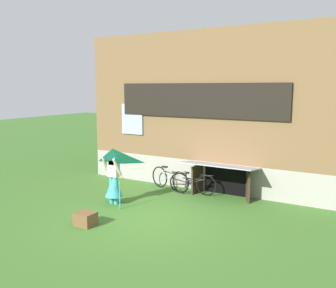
% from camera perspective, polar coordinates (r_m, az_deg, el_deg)
% --- Properties ---
extents(ground_plane, '(60.00, 60.00, 0.00)m').
position_cam_1_polar(ground_plane, '(10.00, -2.91, -11.27)').
color(ground_plane, '#3D6B28').
extents(log_house, '(8.78, 5.63, 5.30)m').
position_cam_1_polar(log_house, '(14.11, 8.73, 5.55)').
color(log_house, '#9E998E').
rests_on(log_house, ground_plane).
extents(person, '(0.61, 0.53, 1.65)m').
position_cam_1_polar(person, '(10.94, -8.55, -5.76)').
color(person, teal).
rests_on(person, ground_plane).
extents(kite, '(1.23, 1.26, 1.64)m').
position_cam_1_polar(kite, '(10.05, -8.64, -3.35)').
color(kite, '#2DB2CC').
rests_on(kite, ground_plane).
extents(bicycle_black, '(1.57, 0.31, 0.72)m').
position_cam_1_polar(bicycle_black, '(11.88, 3.90, -6.22)').
color(bicycle_black, black).
rests_on(bicycle_black, ground_plane).
extents(bicycle_silver, '(1.68, 0.52, 0.79)m').
position_cam_1_polar(bicycle_silver, '(12.31, 0.28, -5.51)').
color(bicycle_silver, black).
rests_on(bicycle_silver, ground_plane).
extents(wooden_crate, '(0.49, 0.41, 0.34)m').
position_cam_1_polar(wooden_crate, '(9.56, -12.83, -11.39)').
color(wooden_crate, brown).
rests_on(wooden_crate, ground_plane).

